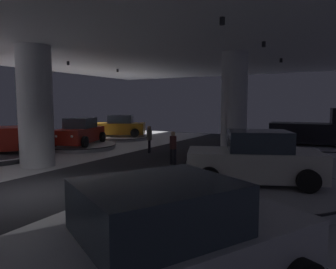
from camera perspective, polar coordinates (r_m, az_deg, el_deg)
The scene contains 15 objects.
ground at distance 11.14m, azimuth -24.20°, elevation -10.06°, with size 24.00×44.00×0.06m.
ceiling_with_spotlights at distance 11.07m, azimuth -25.43°, elevation 18.98°, with size 24.00×44.00×0.39m.
column_left at distance 15.61m, azimuth -23.01°, elevation 4.67°, with size 1.54×1.54×5.50m.
column_right at distance 16.48m, azimuth 11.94°, elevation 5.02°, with size 1.32×1.32×5.50m.
display_platform_deep_right at distance 21.57m, azimuth 25.10°, elevation -2.11°, with size 5.68×5.68×0.33m.
pickup_truck_deep_right at distance 21.47m, azimuth 26.08°, elevation 0.72°, with size 5.48×3.05×2.30m.
display_platform_deep_left at distance 26.03m, azimuth -8.92°, elevation -0.49°, with size 5.16×5.16×0.25m.
display_car_deep_left at distance 25.95m, azimuth -8.88°, elevation 1.43°, with size 4.55×3.62×1.71m.
display_car_near_right at distance 4.31m, azimuth -0.32°, elevation -20.62°, with size 3.66×4.55×1.71m.
display_platform_far_left at distance 21.22m, azimuth -15.75°, elevation -2.00°, with size 4.69×4.69×0.26m.
display_car_far_left at distance 21.15m, azimuth -15.78°, elevation 0.37°, with size 3.27×4.56×1.71m.
display_platform_mid_right at distance 10.74m, azimuth 15.17°, elevation -9.22°, with size 6.11×6.11×0.32m.
display_car_mid_right at distance 10.55m, azimuth 15.46°, elevation -4.44°, with size 4.57×3.37×1.71m.
visitor_walking_near at distance 18.41m, azimuth -3.43°, elevation -0.56°, with size 0.32×0.32×1.59m.
visitor_walking_far at distance 14.86m, azimuth 0.93°, elevation -2.05°, with size 0.32×0.32×1.59m.
Camera 1 is at (8.66, -6.38, 2.90)m, focal length 33.43 mm.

